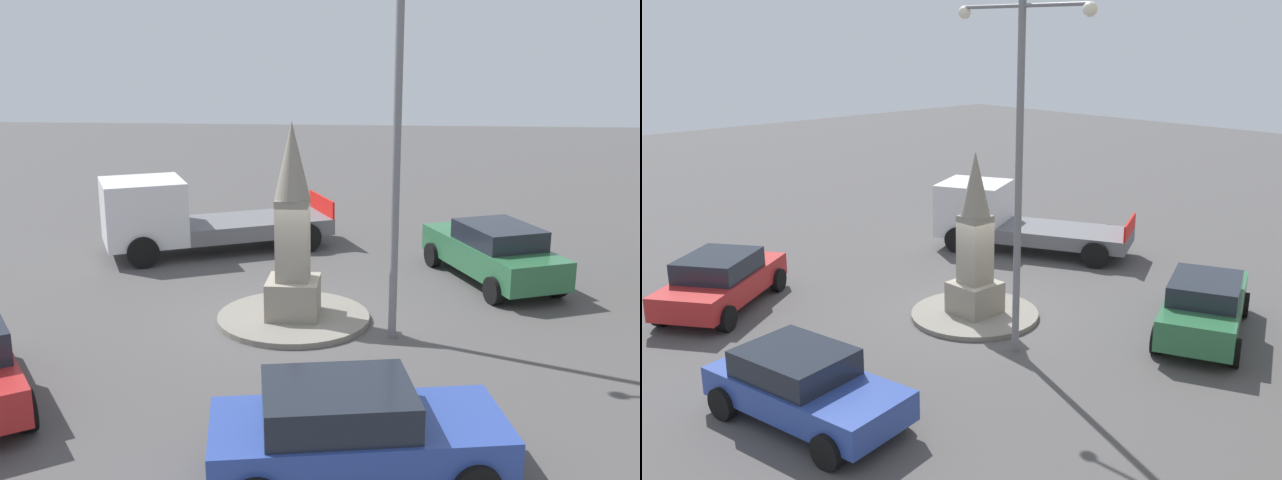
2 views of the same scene
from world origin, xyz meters
TOP-DOWN VIEW (x-y plane):
  - ground_plane at (0.00, 0.00)m, footprint 80.00×80.00m
  - traffic_island at (0.00, 0.00)m, footprint 3.25×3.25m
  - monument at (0.00, 0.00)m, footprint 1.09×1.09m
  - streetlamp at (-2.09, 0.77)m, footprint 3.62×0.28m
  - car_red_parked_left at (5.03, 4.36)m, footprint 3.85×4.40m
  - car_blue_parked_right at (-1.51, 5.92)m, footprint 4.21×2.51m
  - car_green_far_side at (-4.59, -3.14)m, footprint 3.25×4.76m
  - truck_white_waiting at (3.65, -5.05)m, footprint 6.59×4.53m

SIDE VIEW (x-z plane):
  - ground_plane at x=0.00m, z-range 0.00..0.00m
  - traffic_island at x=0.00m, z-range 0.00..0.13m
  - car_blue_parked_right at x=-1.51m, z-range 0.04..1.42m
  - car_red_parked_left at x=5.03m, z-range 0.03..1.49m
  - car_green_far_side at x=-4.59m, z-range 0.03..1.52m
  - truck_white_waiting at x=3.65m, z-range -0.05..2.11m
  - monument at x=0.00m, z-range -0.17..3.95m
  - streetlamp at x=-2.09m, z-range 0.86..8.73m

